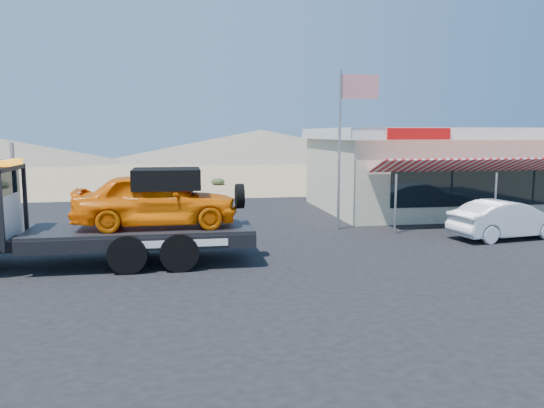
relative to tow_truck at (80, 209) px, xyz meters
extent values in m
plane|color=#998157|center=(4.00, -0.34, -1.60)|extent=(120.00, 120.00, 0.00)
cube|color=black|center=(6.00, 2.66, -1.59)|extent=(32.00, 24.00, 0.02)
cylinder|color=black|center=(1.34, -1.03, -1.06)|extent=(1.03, 0.57, 1.03)
cylinder|color=black|center=(1.34, 1.03, -1.06)|extent=(1.03, 0.57, 1.03)
cylinder|color=black|center=(2.68, -1.03, -1.06)|extent=(1.03, 0.57, 1.03)
cylinder|color=black|center=(2.68, 1.03, -1.06)|extent=(1.03, 0.57, 1.03)
cube|color=black|center=(0.51, 0.00, -0.91)|extent=(8.47, 1.03, 0.31)
cube|color=black|center=(-2.02, 0.00, 0.90)|extent=(0.36, 2.07, 0.93)
cube|color=black|center=(-1.71, 0.00, 0.13)|extent=(0.10, 2.27, 2.07)
cube|color=orange|center=(-1.71, 0.00, 1.31)|extent=(0.26, 1.24, 0.15)
cube|color=black|center=(1.65, 0.00, -0.62)|extent=(6.20, 2.38, 0.15)
imported|color=orange|center=(2.06, 0.00, 0.23)|extent=(4.55, 1.83, 1.55)
cube|color=black|center=(2.37, 0.00, 0.82)|extent=(1.86, 1.55, 0.57)
imported|color=silver|center=(14.00, 1.42, -0.91)|extent=(4.25, 2.03, 1.34)
cube|color=#BCB48E|center=(14.50, 8.66, 0.12)|extent=(10.00, 8.00, 3.40)
cube|color=white|center=(14.50, 8.66, 2.07)|extent=(10.40, 8.40, 0.50)
cube|color=red|center=(12.00, 4.40, 2.07)|extent=(2.60, 0.12, 0.45)
cube|color=black|center=(14.50, 4.64, -0.08)|extent=(7.00, 0.06, 1.60)
cube|color=red|center=(14.50, 3.76, 0.87)|extent=(9.00, 1.73, 0.61)
cylinder|color=#99999E|center=(10.50, 2.96, -0.48)|extent=(0.08, 0.08, 2.20)
cylinder|color=#99999E|center=(14.50, 2.96, -0.48)|extent=(0.08, 0.08, 2.20)
cylinder|color=#99999E|center=(8.70, 4.16, 1.42)|extent=(0.10, 0.10, 6.00)
cube|color=#B20C14|center=(9.45, 4.16, 3.82)|extent=(1.50, 0.02, 0.90)
ellipsoid|color=#2E3D20|center=(-0.47, 20.54, -1.29)|extent=(1.14, 1.14, 0.61)
ellipsoid|color=#2E3D20|center=(5.45, 23.05, -1.34)|extent=(0.97, 0.97, 0.52)
cone|color=#726B59|center=(14.00, 57.66, 0.50)|extent=(44.00, 44.00, 4.20)
cone|color=#726B59|center=(44.00, 53.66, -0.10)|extent=(32.00, 32.00, 3.00)
camera|label=1|loc=(2.74, -15.20, 2.09)|focal=35.00mm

